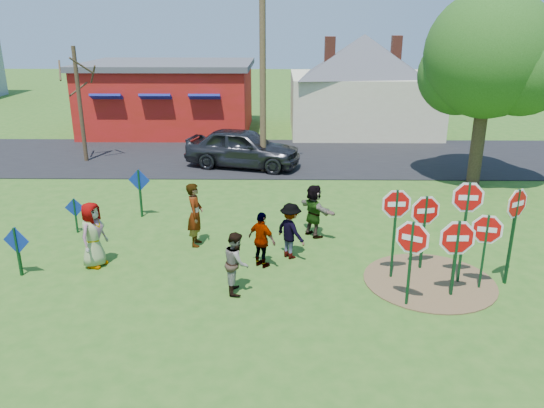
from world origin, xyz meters
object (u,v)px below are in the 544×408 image
at_px(stop_sign_b, 396,212).
at_px(person_b, 195,215).
at_px(suv, 243,148).
at_px(utility_pole, 263,67).
at_px(stop_sign_a, 412,245).
at_px(person_a, 93,235).
at_px(stop_sign_d, 516,213).
at_px(stop_sign_c, 467,209).
at_px(leafy_tree, 491,61).

distance_m(stop_sign_b, person_b, 5.60).
relative_size(suv, utility_pole, 0.60).
relative_size(stop_sign_b, suv, 0.49).
relative_size(stop_sign_a, suv, 0.43).
bearing_deg(utility_pole, stop_sign_b, -70.49).
relative_size(stop_sign_b, person_a, 1.39).
relative_size(stop_sign_d, person_b, 1.39).
distance_m(stop_sign_c, stop_sign_d, 1.14).
relative_size(stop_sign_c, stop_sign_d, 1.06).
bearing_deg(person_a, stop_sign_a, -85.51).
distance_m(person_b, leafy_tree, 12.44).
bearing_deg(stop_sign_c, utility_pole, 120.74).
height_order(stop_sign_c, leafy_tree, leafy_tree).
distance_m(stop_sign_a, person_a, 7.94).
bearing_deg(leafy_tree, person_b, -148.61).
distance_m(stop_sign_a, stop_sign_d, 2.88).
relative_size(stop_sign_d, utility_pole, 0.31).
distance_m(person_a, suv, 10.41).
xyz_separation_m(stop_sign_c, stop_sign_d, (1.14, -0.04, -0.06)).
height_order(stop_sign_b, stop_sign_d, stop_sign_d).
bearing_deg(stop_sign_d, stop_sign_b, 141.56).
bearing_deg(stop_sign_a, utility_pole, 138.58).
bearing_deg(stop_sign_d, utility_pole, 88.86).
bearing_deg(leafy_tree, stop_sign_d, -104.78).
bearing_deg(stop_sign_c, stop_sign_a, -139.41).
bearing_deg(person_a, leafy_tree, -40.21).
bearing_deg(suv, utility_pole, -111.91).
xyz_separation_m(person_a, suv, (3.22, 9.90, 0.01)).
bearing_deg(stop_sign_d, person_b, 131.25).
relative_size(stop_sign_b, stop_sign_d, 0.96).
xyz_separation_m(utility_pole, leafy_tree, (8.43, -1.64, 0.33)).
bearing_deg(stop_sign_c, person_b, 165.74).
distance_m(stop_sign_d, person_b, 8.27).
xyz_separation_m(stop_sign_a, stop_sign_d, (2.64, 1.08, 0.37)).
bearing_deg(stop_sign_a, leafy_tree, 93.79).
relative_size(person_a, person_b, 0.95).
bearing_deg(leafy_tree, stop_sign_b, -121.25).
xyz_separation_m(stop_sign_a, suv, (-4.46, 11.83, -0.58)).
distance_m(stop_sign_b, stop_sign_d, 2.75).
height_order(person_b, leafy_tree, leafy_tree).
height_order(stop_sign_a, person_b, stop_sign_a).
bearing_deg(utility_pole, suv, 143.32).
xyz_separation_m(stop_sign_a, person_b, (-5.25, 3.34, -0.55)).
bearing_deg(person_a, stop_sign_b, -75.75).
distance_m(stop_sign_a, utility_pole, 12.07).
xyz_separation_m(stop_sign_b, stop_sign_c, (1.59, -0.23, 0.15)).
xyz_separation_m(stop_sign_d, person_b, (-7.90, 2.26, -0.92)).
distance_m(stop_sign_a, suv, 12.66).
height_order(stop_sign_c, person_a, stop_sign_c).
bearing_deg(stop_sign_b, person_a, 172.59).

